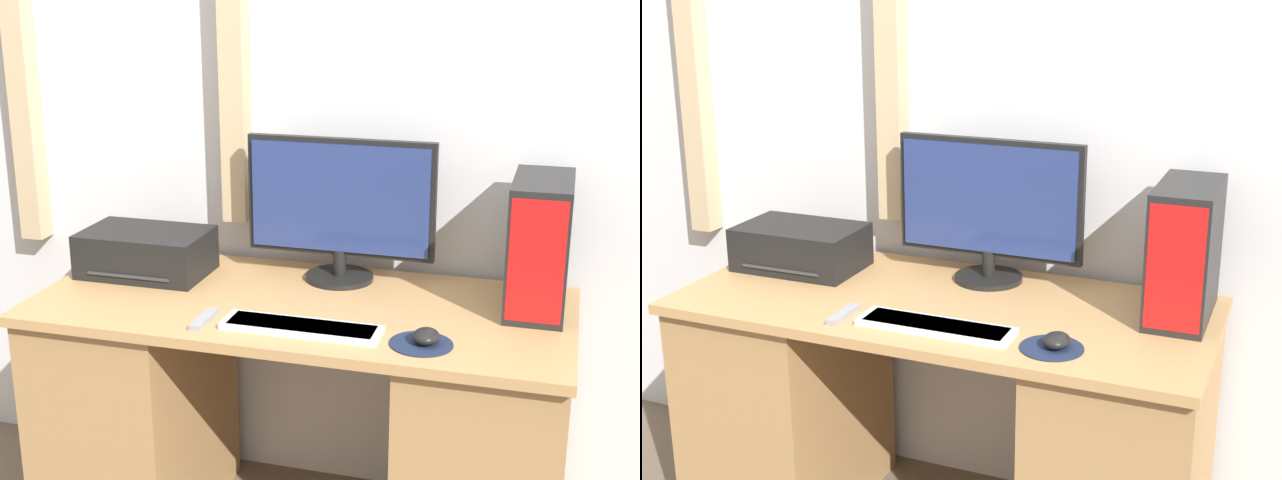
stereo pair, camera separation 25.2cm
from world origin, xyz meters
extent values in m
cube|color=silver|center=(0.00, 0.75, 1.35)|extent=(6.40, 0.05, 2.70)
cube|color=tan|center=(-1.09, 0.69, 1.46)|extent=(0.08, 0.08, 1.31)
cube|color=tan|center=(-0.32, 0.69, 1.59)|extent=(0.08, 0.08, 1.31)
cube|color=tan|center=(0.00, 0.35, 0.78)|extent=(1.56, 0.70, 0.03)
cube|color=#A4794B|center=(-0.55, 0.35, 0.38)|extent=(0.44, 0.64, 0.77)
cube|color=#A4794B|center=(0.55, 0.35, 0.38)|extent=(0.44, 0.64, 0.77)
cylinder|color=black|center=(0.06, 0.57, 0.80)|extent=(0.21, 0.21, 0.02)
cylinder|color=black|center=(0.06, 0.57, 0.85)|extent=(0.04, 0.04, 0.08)
cube|color=black|center=(0.06, 0.58, 1.06)|extent=(0.59, 0.03, 0.36)
cube|color=navy|center=(0.06, 0.56, 1.06)|extent=(0.55, 0.01, 0.33)
cube|color=silver|center=(0.07, 0.14, 0.81)|extent=(0.43, 0.11, 0.02)
cube|color=white|center=(0.07, 0.14, 0.81)|extent=(0.40, 0.10, 0.01)
cylinder|color=#19233D|center=(0.39, 0.14, 0.80)|extent=(0.17, 0.17, 0.00)
ellipsoid|color=black|center=(0.40, 0.14, 0.82)|extent=(0.07, 0.09, 0.04)
cube|color=black|center=(0.66, 0.49, 0.99)|extent=(0.16, 0.34, 0.38)
cube|color=red|center=(0.66, 0.33, 0.99)|extent=(0.15, 0.01, 0.34)
cube|color=black|center=(-0.55, 0.46, 0.87)|extent=(0.39, 0.25, 0.14)
cube|color=#333333|center=(-0.55, 0.38, 0.83)|extent=(0.27, 0.11, 0.01)
cube|color=gray|center=(-0.21, 0.13, 0.80)|extent=(0.03, 0.14, 0.02)
camera|label=1|loc=(0.73, -1.97, 1.73)|focal=50.00mm
camera|label=2|loc=(0.96, -1.89, 1.73)|focal=50.00mm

